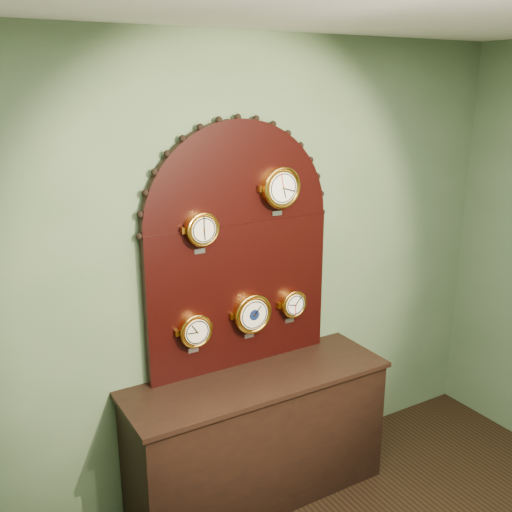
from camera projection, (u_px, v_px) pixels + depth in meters
wall_back at (235, 274)px, 3.56m from camera, size 4.00×0.00×4.00m
shop_counter at (258, 439)px, 3.62m from camera, size 1.60×0.50×0.80m
display_board at (239, 240)px, 3.45m from camera, size 1.26×0.06×1.53m
roman_clock at (201, 229)px, 3.24m from camera, size 0.20×0.08×0.25m
arabic_clock at (280, 187)px, 3.43m from camera, size 0.25×0.08×0.30m
hygrometer at (195, 330)px, 3.38m from camera, size 0.20×0.08×0.26m
barometer at (252, 313)px, 3.55m from camera, size 0.25×0.08×0.30m
tide_clock at (293, 303)px, 3.70m from camera, size 0.18×0.08×0.23m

